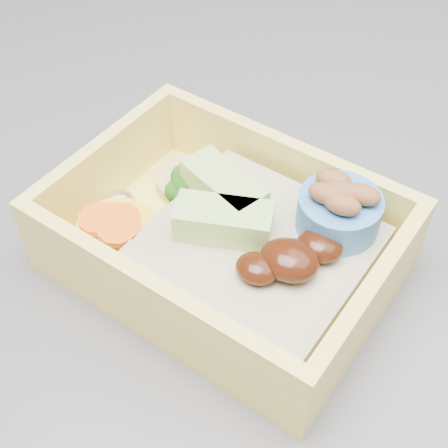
% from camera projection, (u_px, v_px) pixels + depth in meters
% --- Properties ---
extents(island, '(1.24, 0.84, 0.92)m').
position_uv_depth(island, '(203.00, 394.00, 0.83)').
color(island, brown).
rests_on(island, ground).
extents(bento_box, '(0.22, 0.18, 0.07)m').
position_uv_depth(bento_box, '(234.00, 241.00, 0.38)').
color(bento_box, '#FBE467').
rests_on(bento_box, island).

